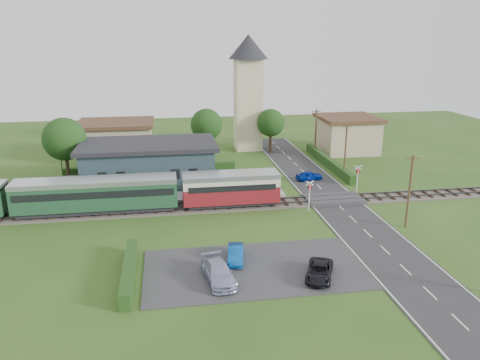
{
  "coord_description": "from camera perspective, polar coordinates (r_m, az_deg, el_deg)",
  "views": [
    {
      "loc": [
        -7.75,
        -44.03,
        17.3
      ],
      "look_at": [
        -0.09,
        4.0,
        2.31
      ],
      "focal_mm": 35.0,
      "sensor_mm": 36.0,
      "label": 1
    }
  ],
  "objects": [
    {
      "name": "pedestrian_near",
      "position": [
        51.79,
        -4.23,
        -0.79
      ],
      "size": [
        0.79,
        0.61,
        1.91
      ],
      "primitive_type": "imported",
      "rotation": [
        0.0,
        0.0,
        2.9
      ],
      "color": "gray",
      "rests_on": "platform"
    },
    {
      "name": "road",
      "position": [
        50.52,
        12.13,
        -3.27
      ],
      "size": [
        6.0,
        70.0,
        0.05
      ],
      "primitive_type": "cube",
      "color": "#28282B",
      "rests_on": "ground"
    },
    {
      "name": "hedge_roadside",
      "position": [
        66.06,
        10.67,
        2.18
      ],
      "size": [
        0.8,
        18.0,
        1.2
      ],
      "primitive_type": "cube",
      "color": "#193814",
      "rests_on": "ground"
    },
    {
      "name": "house_east",
      "position": [
        74.89,
        12.94,
        5.53
      ],
      "size": [
        8.8,
        8.8,
        5.5
      ],
      "color": "tan",
      "rests_on": "ground"
    },
    {
      "name": "tree_b",
      "position": [
        68.39,
        -4.11,
        6.74
      ],
      "size": [
        4.6,
        4.6,
        7.34
      ],
      "color": "#332316",
      "rests_on": "ground"
    },
    {
      "name": "crossing_signal_far",
      "position": [
        55.05,
        14.16,
        0.61
      ],
      "size": [
        0.84,
        0.28,
        3.28
      ],
      "color": "silver",
      "rests_on": "ground"
    },
    {
      "name": "station_building",
      "position": [
        56.98,
        -11.02,
        1.95
      ],
      "size": [
        16.0,
        9.0,
        5.3
      ],
      "color": "#2E4146",
      "rests_on": "ground"
    },
    {
      "name": "streetlamp_east",
      "position": [
        76.24,
        9.32,
        6.12
      ],
      "size": [
        0.3,
        0.3,
        5.15
      ],
      "color": "#3F3F47",
      "rests_on": "ground"
    },
    {
      "name": "utility_pole_c",
      "position": [
        59.9,
        12.73,
        3.51
      ],
      "size": [
        1.4,
        0.22,
        7.0
      ],
      "color": "#473321",
      "rests_on": "ground"
    },
    {
      "name": "hedge_carpark",
      "position": [
        36.27,
        -13.39,
        -10.79
      ],
      "size": [
        0.8,
        9.0,
        1.2
      ],
      "primitive_type": "cube",
      "color": "#193814",
      "rests_on": "ground"
    },
    {
      "name": "crossing_signal_near",
      "position": [
        48.3,
        8.46,
        -1.35
      ],
      "size": [
        0.84,
        0.28,
        3.28
      ],
      "color": "silver",
      "rests_on": "ground"
    },
    {
      "name": "utility_pole_b",
      "position": [
        45.99,
        19.95,
        -1.23
      ],
      "size": [
        1.4,
        0.22,
        7.0
      ],
      "color": "#473321",
      "rests_on": "ground"
    },
    {
      "name": "platform",
      "position": [
        52.16,
        -11.03,
        -2.31
      ],
      "size": [
        30.0,
        3.0,
        0.45
      ],
      "primitive_type": "cube",
      "color": "gray",
      "rests_on": "ground"
    },
    {
      "name": "tree_a",
      "position": [
        60.5,
        -20.62,
        4.67
      ],
      "size": [
        5.2,
        5.2,
        8.0
      ],
      "color": "#332316",
      "rests_on": "ground"
    },
    {
      "name": "pedestrian_far",
      "position": [
        52.15,
        -19.03,
        -1.73
      ],
      "size": [
        0.81,
        0.94,
        1.66
      ],
      "primitive_type": "imported",
      "rotation": [
        0.0,
        0.0,
        1.32
      ],
      "color": "gray",
      "rests_on": "platform"
    },
    {
      "name": "car_park_dark",
      "position": [
        35.81,
        9.66,
        -10.88
      ],
      "size": [
        3.24,
        4.34,
        1.1
      ],
      "primitive_type": "imported",
      "rotation": [
        0.0,
        0.0,
        -0.41
      ],
      "color": "black",
      "rests_on": "car_park"
    },
    {
      "name": "car_park",
      "position": [
        36.92,
        1.79,
        -10.75
      ],
      "size": [
        17.0,
        9.0,
        0.08
      ],
      "primitive_type": "cube",
      "color": "#333335",
      "rests_on": "ground"
    },
    {
      "name": "car_on_road",
      "position": [
        59.09,
        8.43,
        0.54
      ],
      "size": [
        3.55,
        1.97,
        1.14
      ],
      "primitive_type": "imported",
      "rotation": [
        0.0,
        0.0,
        1.77
      ],
      "color": "#032399",
      "rests_on": "road"
    },
    {
      "name": "tree_c",
      "position": [
        71.93,
        3.76,
        6.96
      ],
      "size": [
        4.2,
        4.2,
        6.78
      ],
      "color": "#332316",
      "rests_on": "ground"
    },
    {
      "name": "equipment_hut",
      "position": [
        52.64,
        -19.85,
        -1.11
      ],
      "size": [
        2.3,
        2.3,
        2.55
      ],
      "color": "beige",
      "rests_on": "platform"
    },
    {
      "name": "car_park_blue",
      "position": [
        37.81,
        -0.53,
        -8.99
      ],
      "size": [
        1.77,
        3.66,
        1.15
      ],
      "primitive_type": "imported",
      "rotation": [
        0.0,
        0.0,
        -0.16
      ],
      "color": "#094B9F",
      "rests_on": "car_park"
    },
    {
      "name": "church_tower",
      "position": [
        73.49,
        1.0,
        11.6
      ],
      "size": [
        6.0,
        6.0,
        17.6
      ],
      "color": "beige",
      "rests_on": "ground"
    },
    {
      "name": "house_west",
      "position": [
        70.91,
        -14.78,
        4.75
      ],
      "size": [
        10.8,
        8.8,
        5.5
      ],
      "color": "tan",
      "rests_on": "ground"
    },
    {
      "name": "hedge_station",
      "position": [
        61.86,
        -10.8,
        1.2
      ],
      "size": [
        22.0,
        0.8,
        1.3
      ],
      "primitive_type": "cube",
      "color": "#193814",
      "rests_on": "ground"
    },
    {
      "name": "streetlamp_west",
      "position": [
        67.13,
        -21.13,
        3.7
      ],
      "size": [
        0.3,
        0.3,
        5.15
      ],
      "color": "#3F3F47",
      "rests_on": "ground"
    },
    {
      "name": "crossing_deck",
      "position": [
        52.2,
        11.37,
        -2.31
      ],
      "size": [
        6.2,
        3.4,
        0.45
      ],
      "primitive_type": "cube",
      "color": "#333335",
      "rests_on": "ground"
    },
    {
      "name": "car_park_silver",
      "position": [
        34.91,
        -2.65,
        -11.17
      ],
      "size": [
        2.54,
        4.89,
        1.36
      ],
      "primitive_type": "imported",
      "rotation": [
        0.0,
        0.0,
        0.14
      ],
      "color": "#A3A7C6",
      "rests_on": "car_park"
    },
    {
      "name": "ground",
      "position": [
        47.94,
        0.87,
        -4.03
      ],
      "size": [
        120.0,
        120.0,
        0.0
      ],
      "primitive_type": "plane",
      "color": "#2D4C19"
    },
    {
      "name": "railway_track",
      "position": [
        49.74,
        0.47,
        -3.09
      ],
      "size": [
        76.0,
        3.2,
        0.49
      ],
      "color": "#4C443D",
      "rests_on": "ground"
    },
    {
      "name": "train",
      "position": [
        49.56,
        -20.73,
        -1.79
      ],
      "size": [
        43.2,
        2.9,
        3.4
      ],
      "color": "#232328",
      "rests_on": "ground"
    },
    {
      "name": "utility_pole_d",
      "position": [
        70.91,
        9.2,
        5.79
      ],
      "size": [
        1.4,
        0.22,
        7.0
      ],
      "color": "#473321",
      "rests_on": "ground"
    }
  ]
}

